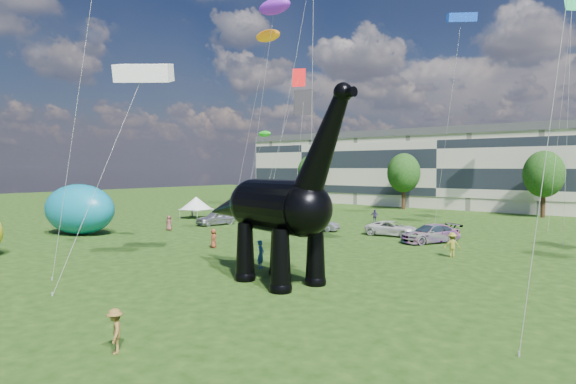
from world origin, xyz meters
The scene contains 14 objects.
ground centered at (0.00, 0.00, 0.00)m, with size 220.00×220.00×0.00m, color #16330C.
terrace_row centered at (-8.00, 62.00, 6.00)m, with size 78.00×11.00×12.00m, color beige.
tree_far_left centered at (-30.00, 53.00, 6.29)m, with size 5.20×5.20×9.44m.
tree_mid_left centered at (-12.00, 53.00, 6.29)m, with size 5.20×5.20×9.44m.
tree_mid_right centered at (8.00, 53.00, 6.29)m, with size 5.20×5.20×9.44m.
dinosaur_sculpture centered at (2.99, 3.41, 4.27)m, with size 13.87×5.20×11.31m.
car_silver centered at (-19.89, 20.03, 0.81)m, with size 1.91×4.75×1.62m, color silver.
car_grey centered at (-7.63, 23.42, 0.68)m, with size 1.44×4.14×1.36m, color slate.
car_white centered at (0.04, 24.85, 0.72)m, with size 2.38×5.17×1.44m, color silver.
car_dark centered at (4.66, 23.02, 0.82)m, with size 2.28×5.62×1.63m, color #595960.
gazebo_left centered at (-27.48, 23.56, 1.99)m, with size 4.58×4.58×2.83m.
inflatable_teal centered at (-24.84, 6.23, 2.52)m, with size 8.06×5.04×5.04m, color #0C799A.
visitors centered at (-3.60, 14.90, 0.87)m, with size 54.63×42.93×1.88m.
kites centered at (-17.88, 30.33, 26.31)m, with size 62.82×50.43×24.71m.
Camera 1 is at (21.28, -18.09, 6.75)m, focal length 30.00 mm.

